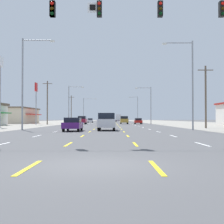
{
  "coord_description": "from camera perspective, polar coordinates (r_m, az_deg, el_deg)",
  "views": [
    {
      "loc": [
        0.53,
        -8.81,
        1.34
      ],
      "look_at": [
        0.83,
        63.04,
        2.93
      ],
      "focal_mm": 48.51,
      "sensor_mm": 36.0,
      "label": 1
    }
  ],
  "objects": [
    {
      "name": "ground_plane",
      "position": [
        74.83,
        -0.64,
        -2.29
      ],
      "size": [
        572.0,
        572.0,
        0.0
      ],
      "primitive_type": "plane",
      "color": "#4C4C4F"
    },
    {
      "name": "lot_apron_left",
      "position": [
        78.98,
        -18.92,
        -2.17
      ],
      "size": [
        28.0,
        440.0,
        0.01
      ],
      "primitive_type": "cube",
      "color": "gray",
      "rests_on": "ground"
    },
    {
      "name": "lot_apron_right",
      "position": [
        78.65,
        17.71,
        -2.18
      ],
      "size": [
        28.0,
        440.0,
        0.01
      ],
      "primitive_type": "cube",
      "color": "gray",
      "rests_on": "ground"
    },
    {
      "name": "lane_markings",
      "position": [
        113.32,
        -0.5,
        -1.94
      ],
      "size": [
        10.64,
        227.6,
        0.01
      ],
      "color": "white",
      "rests_on": "ground"
    },
    {
      "name": "signal_span_wire",
      "position": [
        18.57,
        -2.33,
        12.93
      ],
      "size": [
        27.35,
        0.53,
        9.74
      ],
      "color": "brown",
      "rests_on": "ground"
    },
    {
      "name": "sedan_inner_left_nearest",
      "position": [
        32.81,
        -7.62,
        -2.28
      ],
      "size": [
        1.8,
        4.5,
        1.46
      ],
      "color": "#4C196B",
      "rests_on": "ground"
    },
    {
      "name": "suv_center_turn_near",
      "position": [
        34.65,
        -1.27,
        -1.79
      ],
      "size": [
        1.98,
        4.9,
        1.98
      ],
      "color": "silver",
      "rests_on": "ground"
    },
    {
      "name": "suv_far_left_mid",
      "position": [
        74.81,
        -5.87,
        -1.5
      ],
      "size": [
        1.98,
        4.9,
        1.98
      ],
      "color": "maroon",
      "rests_on": "ground"
    },
    {
      "name": "sedan_far_right_midfar",
      "position": [
        75.87,
        4.7,
        -1.7
      ],
      "size": [
        1.8,
        4.5,
        1.46
      ],
      "color": "red",
      "rests_on": "ground"
    },
    {
      "name": "suv_inner_right_far",
      "position": [
        77.01,
        2.06,
        -1.5
      ],
      "size": [
        1.98,
        4.9,
        1.98
      ],
      "color": "#B28C33",
      "rests_on": "ground"
    },
    {
      "name": "sedan_far_left_farther",
      "position": [
        105.98,
        -4.35,
        -1.58
      ],
      "size": [
        1.8,
        4.5,
        1.46
      ],
      "color": "silver",
      "rests_on": "ground"
    },
    {
      "name": "box_truck_inner_right_farthest",
      "position": [
        133.2,
        0.97,
        -1.05
      ],
      "size": [
        2.4,
        7.2,
        3.23
      ],
      "color": "#4C196B",
      "rests_on": "ground"
    },
    {
      "name": "storefront_left_row_2",
      "position": [
        89.55,
        -17.78,
        -0.64
      ],
      "size": [
        10.3,
        18.12,
        4.43
      ],
      "color": "beige",
      "rests_on": "ground"
    },
    {
      "name": "pole_sign_left_row_2",
      "position": [
        70.62,
        -14.35,
        3.4
      ],
      "size": [
        0.24,
        1.75,
        9.47
      ],
      "color": "gray",
      "rests_on": "ground"
    },
    {
      "name": "streetlight_left_row_0",
      "position": [
        37.69,
        -16.25,
        6.26
      ],
      "size": [
        3.9,
        0.26,
        10.96
      ],
      "color": "gray",
      "rests_on": "ground"
    },
    {
      "name": "streetlight_right_row_0",
      "position": [
        37.39,
        14.24,
        6.02
      ],
      "size": [
        3.72,
        0.26,
        10.66
      ],
      "color": "gray",
      "rests_on": "ground"
    },
    {
      "name": "streetlight_left_row_1",
      "position": [
        75.36,
        -8.11,
        1.88
      ],
      "size": [
        3.76,
        0.26,
        9.48
      ],
      "color": "gray",
      "rests_on": "ground"
    },
    {
      "name": "streetlight_right_row_1",
      "position": [
        75.21,
        6.8,
        1.81
      ],
      "size": [
        4.01,
        0.26,
        9.22
      ],
      "color": "gray",
      "rests_on": "ground"
    },
    {
      "name": "streetlight_left_row_2",
      "position": [
        113.68,
        -5.33,
        0.79
      ],
      "size": [
        5.02,
        0.26,
        9.1
      ],
      "color": "gray",
      "rests_on": "ground"
    },
    {
      "name": "streetlight_right_row_2",
      "position": [
        113.62,
        4.46,
        0.85
      ],
      "size": [
        3.44,
        0.26,
        9.69
      ],
      "color": "gray",
      "rests_on": "ground"
    },
    {
      "name": "utility_pole_right_row_0",
      "position": [
        44.75,
        17.01,
        2.97
      ],
      "size": [
        2.2,
        0.26,
        8.83
      ],
      "color": "brown",
      "rests_on": "ground"
    },
    {
      "name": "utility_pole_left_row_1",
      "position": [
        70.55,
        -12.33,
        1.88
      ],
      "size": [
        2.2,
        0.26,
        9.96
      ],
      "color": "brown",
      "rests_on": "ground"
    },
    {
      "name": "utility_pole_left_row_2",
      "position": [
        107.5,
        -7.93,
        0.67
      ],
      "size": [
        2.2,
        0.26,
        9.51
      ],
      "color": "brown",
      "rests_on": "ground"
    }
  ]
}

